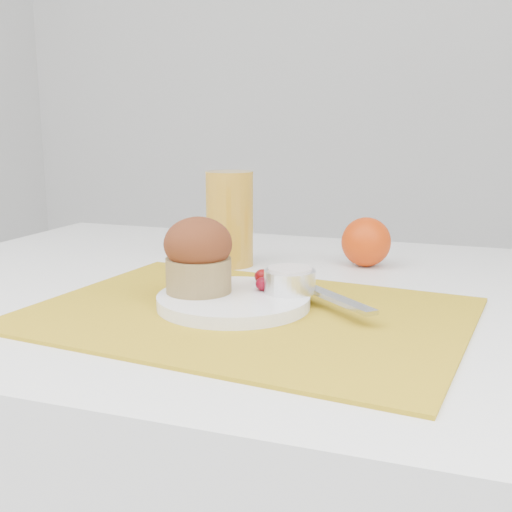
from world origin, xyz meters
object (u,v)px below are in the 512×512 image
(plate, at_px, (234,301))
(orange, at_px, (366,242))
(juice_glass, at_px, (230,219))
(muffin, at_px, (198,255))

(plate, bearing_deg, orange, 69.73)
(juice_glass, bearing_deg, orange, 17.36)
(orange, xyz_separation_m, juice_glass, (-0.20, -0.06, 0.03))
(plate, height_order, juice_glass, juice_glass)
(juice_glass, bearing_deg, muffin, -77.50)
(orange, xyz_separation_m, muffin, (-0.15, -0.29, 0.03))
(orange, height_order, juice_glass, juice_glass)
(plate, xyz_separation_m, muffin, (-0.04, -0.00, 0.05))
(orange, distance_m, muffin, 0.33)
(muffin, bearing_deg, orange, 62.42)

